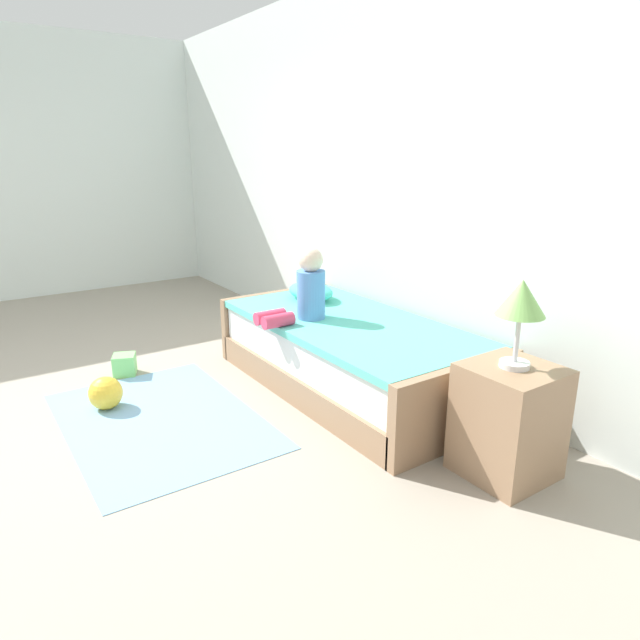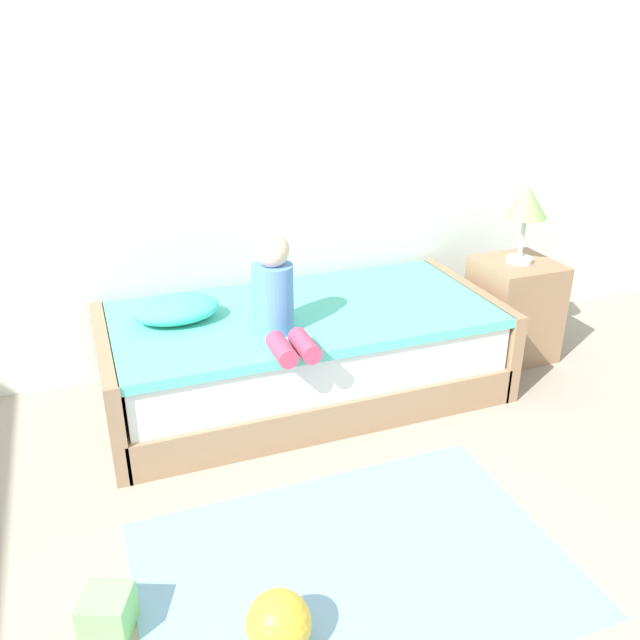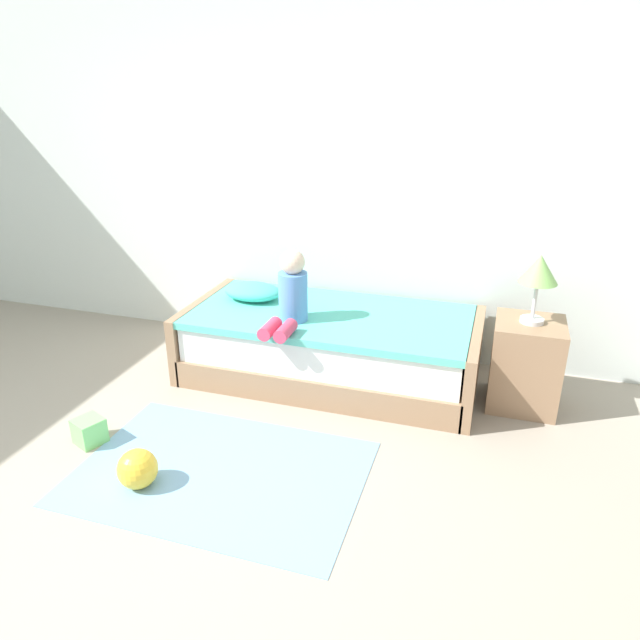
% 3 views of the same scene
% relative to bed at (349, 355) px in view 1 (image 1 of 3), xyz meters
% --- Properties ---
extents(ground_plane, '(9.20, 9.20, 0.00)m').
position_rel_bed_xyz_m(ground_plane, '(-0.56, -2.00, -0.25)').
color(ground_plane, '#9E9384').
extents(wall_rear, '(7.20, 0.10, 2.90)m').
position_rel_bed_xyz_m(wall_rear, '(-0.56, 0.60, 1.20)').
color(wall_rear, silver).
rests_on(wall_rear, ground).
extents(bed, '(2.11, 1.00, 0.50)m').
position_rel_bed_xyz_m(bed, '(0.00, 0.00, 0.00)').
color(bed, '#997556').
rests_on(bed, ground).
extents(nightstand, '(0.44, 0.44, 0.60)m').
position_rel_bed_xyz_m(nightstand, '(1.35, 0.01, 0.05)').
color(nightstand, '#997556').
rests_on(nightstand, ground).
extents(table_lamp, '(0.24, 0.24, 0.45)m').
position_rel_bed_xyz_m(table_lamp, '(1.35, 0.01, 0.69)').
color(table_lamp, silver).
rests_on(table_lamp, nightstand).
extents(child_figure, '(0.20, 0.51, 0.50)m').
position_rel_bed_xyz_m(child_figure, '(-0.22, -0.23, 0.46)').
color(child_figure, '#598CD1').
rests_on(child_figure, bed).
extents(pillow, '(0.44, 0.30, 0.13)m').
position_rel_bed_xyz_m(pillow, '(-0.65, 0.10, 0.32)').
color(pillow, '#4CCCBC').
rests_on(pillow, bed).
extents(toy_ball, '(0.22, 0.22, 0.22)m').
position_rel_bed_xyz_m(toy_ball, '(-0.63, -1.53, -0.14)').
color(toy_ball, yellow).
rests_on(toy_ball, ground).
extents(area_rug, '(1.60, 1.10, 0.01)m').
position_rel_bed_xyz_m(area_rug, '(-0.26, -1.30, -0.24)').
color(area_rug, '#7AA8CC').
rests_on(area_rug, ground).
extents(toy_block, '(0.21, 0.21, 0.16)m').
position_rel_bed_xyz_m(toy_block, '(-1.15, -1.27, -0.17)').
color(toy_block, '#7FD872').
rests_on(toy_block, ground).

